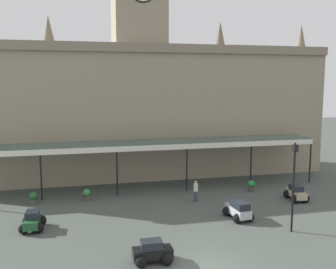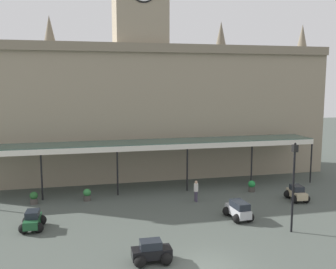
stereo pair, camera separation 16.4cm
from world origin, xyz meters
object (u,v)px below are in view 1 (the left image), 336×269
at_px(victorian_lamppost, 294,178).
at_px(planter_by_canopy, 251,186).
at_px(car_green_sedan, 33,222).
at_px(car_black_sedan, 152,253).
at_px(planter_near_kerb, 87,195).
at_px(pedestrian_beside_cars, 196,190).
at_px(car_silver_estate, 238,211).
at_px(car_beige_sedan, 296,194).
at_px(planter_forecourt_centre, 33,198).

height_order(victorian_lamppost, planter_by_canopy, victorian_lamppost).
bearing_deg(victorian_lamppost, car_green_sedan, 165.39).
xyz_separation_m(car_green_sedan, victorian_lamppost, (15.74, -4.10, 2.94)).
bearing_deg(car_black_sedan, car_green_sedan, 136.55).
xyz_separation_m(planter_near_kerb, planter_by_canopy, (13.68, -0.59, 0.00)).
distance_m(car_green_sedan, pedestrian_beside_cars, 12.15).
distance_m(car_silver_estate, planter_by_canopy, 6.94).
relative_size(car_beige_sedan, victorian_lamppost, 0.38).
relative_size(planter_near_kerb, planter_by_canopy, 1.00).
distance_m(pedestrian_beside_cars, planter_near_kerb, 8.54).
distance_m(victorian_lamppost, planter_near_kerb, 15.68).
relative_size(car_beige_sedan, planter_near_kerb, 2.22).
relative_size(car_green_sedan, car_black_sedan, 1.02).
relative_size(car_black_sedan, car_silver_estate, 0.89).
distance_m(planter_forecourt_centre, planter_near_kerb, 3.98).
relative_size(car_beige_sedan, car_green_sedan, 1.02).
height_order(pedestrian_beside_cars, planter_near_kerb, pedestrian_beside_cars).
relative_size(planter_forecourt_centre, planter_by_canopy, 1.00).
height_order(car_green_sedan, planter_near_kerb, car_green_sedan).
bearing_deg(car_beige_sedan, car_green_sedan, -175.38).
height_order(car_beige_sedan, pedestrian_beside_cars, pedestrian_beside_cars).
xyz_separation_m(car_green_sedan, planter_by_canopy, (17.16, 4.62, -0.01)).
bearing_deg(pedestrian_beside_cars, car_beige_sedan, -10.95).
distance_m(victorian_lamppost, planter_forecourt_centre, 18.99).
bearing_deg(planter_forecourt_centre, car_beige_sedan, -10.50).
bearing_deg(pedestrian_beside_cars, car_silver_estate, -68.75).
bearing_deg(planter_by_canopy, car_green_sedan, -164.93).
distance_m(car_black_sedan, victorian_lamppost, 9.91).
xyz_separation_m(car_silver_estate, planter_near_kerb, (-9.95, 6.45, -0.07)).
xyz_separation_m(car_silver_estate, victorian_lamppost, (2.31, -2.87, 2.88)).
relative_size(car_beige_sedan, planter_by_canopy, 2.22).
bearing_deg(planter_near_kerb, car_beige_sedan, -12.73).
xyz_separation_m(car_green_sedan, car_black_sedan, (6.50, -6.16, 0.00)).
bearing_deg(car_green_sedan, planter_near_kerb, 56.26).
relative_size(car_silver_estate, planter_forecourt_centre, 2.41).
relative_size(pedestrian_beside_cars, planter_forecourt_centre, 1.74).
bearing_deg(pedestrian_beside_cars, car_black_sedan, -119.56).
xyz_separation_m(pedestrian_beside_cars, planter_near_kerb, (-8.26, 2.12, -0.42)).
height_order(car_silver_estate, planter_by_canopy, car_silver_estate).
distance_m(car_green_sedan, car_silver_estate, 13.49).
bearing_deg(planter_by_canopy, planter_near_kerb, 177.52).
bearing_deg(planter_by_canopy, pedestrian_beside_cars, -164.24).
height_order(car_beige_sedan, car_black_sedan, same).
distance_m(car_black_sedan, car_silver_estate, 8.50).
distance_m(car_black_sedan, planter_near_kerb, 11.76).
height_order(car_beige_sedan, planter_by_canopy, car_beige_sedan).
xyz_separation_m(car_green_sedan, car_silver_estate, (13.43, -1.24, 0.06)).
bearing_deg(car_black_sedan, planter_by_canopy, 45.31).
relative_size(planter_forecourt_centre, planter_near_kerb, 1.00).
xyz_separation_m(victorian_lamppost, planter_by_canopy, (1.42, 8.72, -2.96)).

